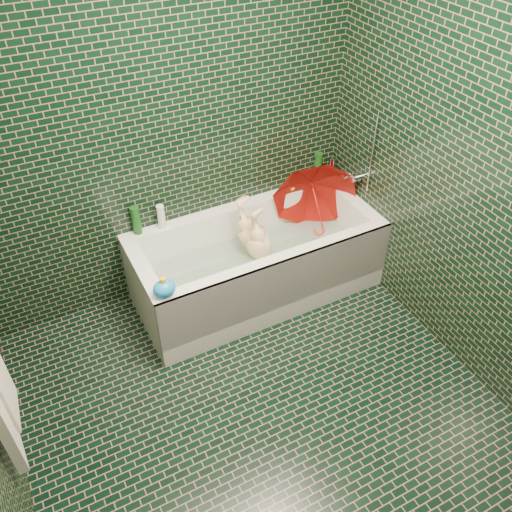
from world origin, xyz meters
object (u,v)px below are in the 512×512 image
bathtub (257,269)px  umbrella (318,207)px  bath_toy (164,288)px  rubber_duck (292,186)px  child (260,253)px

bathtub → umbrella: bearing=6.2°
umbrella → bath_toy: bearing=-140.9°
rubber_duck → bath_toy: bath_toy is taller
child → bath_toy: bearing=-73.1°
rubber_duck → child: bearing=-128.1°
bath_toy → child: bearing=24.1°
umbrella → rubber_duck: size_ratio=5.59×
bathtub → child: size_ratio=1.88×
umbrella → rubber_duck: umbrella is taller
umbrella → child: bearing=-154.7°
child → bathtub: bearing=-53.7°
bathtub → rubber_duck: (0.46, 0.32, 0.38)m
child → umbrella: umbrella is taller
bathtub → bath_toy: 0.91m
umbrella → bath_toy: umbrella is taller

